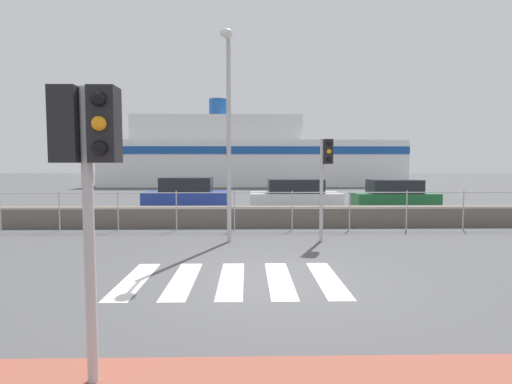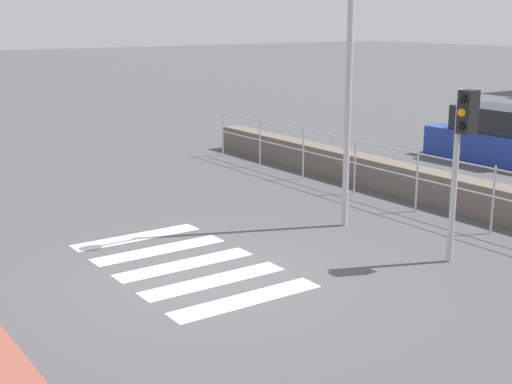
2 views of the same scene
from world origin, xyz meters
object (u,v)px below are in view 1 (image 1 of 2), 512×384
traffic_light_far (326,167)px  streetlamp (228,114)px  traffic_light_near (87,154)px  parked_car_green (394,196)px  parked_car_blue (187,196)px  parked_car_white (295,196)px  ferry_boat (246,157)px

traffic_light_far → streetlamp: 3.02m
traffic_light_near → parked_car_green: 17.36m
parked_car_blue → parked_car_white: 5.11m
traffic_light_far → parked_car_green: size_ratio=0.74×
traffic_light_near → ferry_boat: 36.09m
ferry_boat → parked_car_white: ferry_boat is taller
traffic_light_far → traffic_light_near: bearing=-116.3°
streetlamp → parked_car_white: (2.76, 8.07, -2.87)m
streetlamp → parked_car_blue: streetlamp is taller
traffic_light_near → parked_car_white: traffic_light_near is taller
parked_car_blue → parked_car_white: size_ratio=0.92×
ferry_boat → parked_car_blue: (-2.69, -20.96, -2.18)m
traffic_light_far → ferry_boat: (-2.32, 28.76, 0.74)m
parked_car_blue → parked_car_green: parked_car_blue is taller
traffic_light_far → parked_car_white: (0.10, 7.79, -1.47)m
parked_car_blue → streetlamp: bearing=-73.8°
parked_car_white → traffic_light_near: bearing=-103.8°
traffic_light_near → streetlamp: streetlamp is taller
traffic_light_near → parked_car_white: size_ratio=0.67×
traffic_light_near → ferry_boat: size_ratio=0.10×
traffic_light_far → parked_car_blue: bearing=122.7°
traffic_light_near → parked_car_blue: 15.25m
traffic_light_near → parked_car_green: bearing=60.9°
traffic_light_near → parked_car_green: traffic_light_near is taller
traffic_light_far → ferry_boat: 28.86m
streetlamp → parked_car_green: bearing=47.2°
ferry_boat → parked_car_white: size_ratio=6.65×
parked_car_green → traffic_light_near: bearing=-119.1°
ferry_boat → parked_car_green: ferry_boat is taller
traffic_light_far → streetlamp: (-2.66, -0.28, 1.40)m
ferry_boat → parked_car_green: 22.26m
parked_car_blue → parked_car_green: bearing=0.0°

